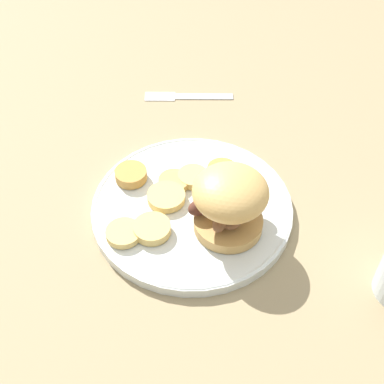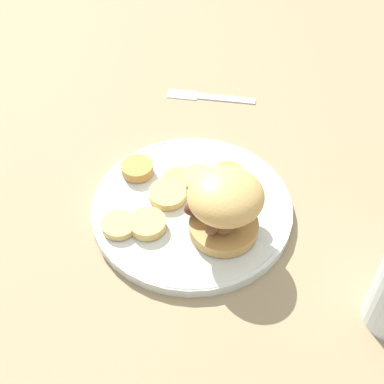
{
  "view_description": "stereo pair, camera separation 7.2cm",
  "coord_description": "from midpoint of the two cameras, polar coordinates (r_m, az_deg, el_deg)",
  "views": [
    {
      "loc": [
        -0.06,
        -0.48,
        0.57
      ],
      "look_at": [
        0.0,
        0.0,
        0.04
      ],
      "focal_mm": 50.0,
      "sensor_mm": 36.0,
      "label": 1
    },
    {
      "loc": [
        0.02,
        -0.49,
        0.57
      ],
      "look_at": [
        0.0,
        0.0,
        0.04
      ],
      "focal_mm": 50.0,
      "sensor_mm": 36.0,
      "label": 2
    }
  ],
  "objects": [
    {
      "name": "ground_plane",
      "position": [
        0.75,
        -2.74,
        -2.31
      ],
      "size": [
        4.0,
        4.0,
        0.0
      ],
      "primitive_type": "plane",
      "color": "#937F5B"
    },
    {
      "name": "dinner_plate",
      "position": [
        0.74,
        -2.77,
        -1.85
      ],
      "size": [
        0.28,
        0.28,
        0.02
      ],
      "color": "silver",
      "rests_on": "ground_plane"
    },
    {
      "name": "potato_round_3",
      "position": [
        0.71,
        -10.21,
        -4.49
      ],
      "size": [
        0.05,
        0.05,
        0.01
      ],
      "primitive_type": "cylinder",
      "color": "#DBB766",
      "rests_on": "dinner_plate"
    },
    {
      "name": "potato_round_2",
      "position": [
        0.77,
        0.6,
        2.22
      ],
      "size": [
        0.04,
        0.04,
        0.01
      ],
      "primitive_type": "cylinder",
      "color": "#BC8942",
      "rests_on": "dinner_plate"
    },
    {
      "name": "potato_round_0",
      "position": [
        0.76,
        -2.59,
        1.49
      ],
      "size": [
        0.04,
        0.04,
        0.01
      ],
      "primitive_type": "cylinder",
      "color": "#DBB766",
      "rests_on": "dinner_plate"
    },
    {
      "name": "fork",
      "position": [
        0.94,
        -2.74,
        10.08
      ],
      "size": [
        0.15,
        0.04,
        0.0
      ],
      "color": "silver",
      "rests_on": "ground_plane"
    },
    {
      "name": "potato_round_6",
      "position": [
        0.7,
        -7.21,
        -4.07
      ],
      "size": [
        0.05,
        0.05,
        0.01
      ],
      "primitive_type": "cylinder",
      "color": "#DBB766",
      "rests_on": "dinner_plate"
    },
    {
      "name": "potato_round_5",
      "position": [
        0.76,
        -4.66,
        0.94
      ],
      "size": [
        0.04,
        0.04,
        0.01
      ],
      "primitive_type": "cylinder",
      "color": "tan",
      "rests_on": "dinner_plate"
    },
    {
      "name": "potato_round_4",
      "position": [
        0.74,
        -5.54,
        -0.67
      ],
      "size": [
        0.05,
        0.05,
        0.01
      ],
      "primitive_type": "cylinder",
      "color": "#DBB766",
      "rests_on": "dinner_plate"
    },
    {
      "name": "potato_round_1",
      "position": [
        0.77,
        -9.18,
        1.7
      ],
      "size": [
        0.05,
        0.05,
        0.01
      ],
      "primitive_type": "cylinder",
      "color": "#BC8942",
      "rests_on": "dinner_plate"
    },
    {
      "name": "sandwich",
      "position": [
        0.67,
        1.0,
        -1.06
      ],
      "size": [
        0.11,
        0.1,
        0.09
      ],
      "color": "tan",
      "rests_on": "dinner_plate"
    }
  ]
}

